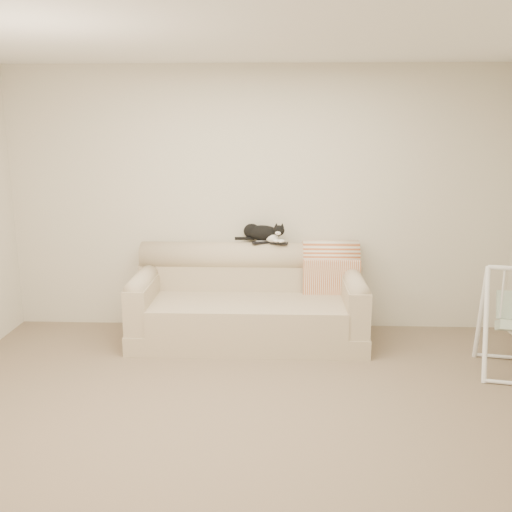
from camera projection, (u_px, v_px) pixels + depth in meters
The scene contains 7 objects.
ground_plane at pixel (251, 421), 3.99m from camera, with size 5.00×5.00×0.00m, color #6D5E49.
room_shell at pixel (251, 204), 3.65m from camera, with size 5.04×4.04×2.60m.
sofa at pixel (249, 303), 5.49m from camera, with size 2.20×0.93×0.90m.
remote_a at pixel (261, 242), 5.58m from camera, with size 0.18×0.12×0.03m.
remote_b at pixel (279, 243), 5.55m from camera, with size 0.18×0.09×0.02m.
tuxedo_cat at pixel (263, 233), 5.60m from camera, with size 0.50×0.31×0.20m.
throw_blanket at pixel (330, 261), 5.60m from camera, with size 0.55×0.38×0.58m.
Camera 1 is at (0.17, -3.63, 2.01)m, focal length 40.00 mm.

